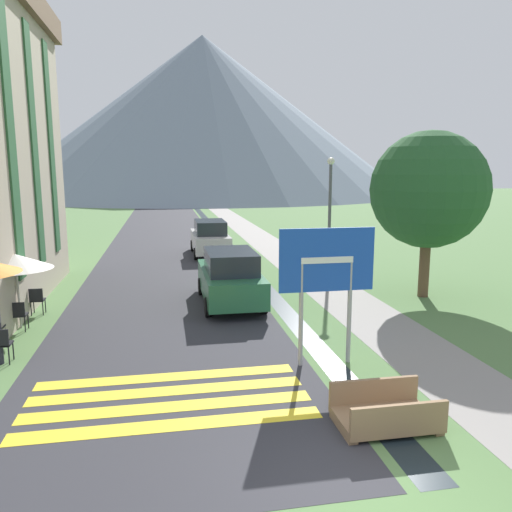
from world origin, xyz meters
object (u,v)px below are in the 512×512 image
Objects in this scene: streetlamp at (330,209)px; parked_car_near at (230,277)px; parked_car_far at (210,238)px; footbridge at (385,414)px; road_sign at (327,272)px; tree_by_path at (429,190)px; cafe_umbrella_middle_white at (16,262)px; cafe_chair_far_left at (37,299)px; cafe_chair_nearest at (1,343)px; cafe_chair_middle at (18,313)px.

parked_car_near is at bearing -149.16° from streetlamp.
footbridge is at bearing -85.73° from parked_car_far.
tree_by_path is (5.36, 5.31, 1.57)m from road_sign.
streetlamp is at bearing 30.84° from parked_car_near.
cafe_umbrella_middle_white is (-6.16, -1.44, 0.99)m from parked_car_near.
parked_car_near is 5.20× the size of cafe_chair_far_left.
road_sign is 0.65× the size of streetlamp.
footbridge is 8.57m from cafe_chair_nearest.
streetlamp is at bearing 14.79° from cafe_chair_nearest.
cafe_umbrella_middle_white is at bearing 151.75° from road_sign.
road_sign reaches higher than footbridge.
parked_car_near is 7.21m from cafe_chair_nearest.
road_sign is 3.71× the size of cafe_chair_middle.
footbridge is at bearing -87.05° from road_sign.
cafe_chair_far_left is at bearing -178.33° from parked_car_near.
cafe_chair_middle reaches higher than footbridge.
cafe_chair_nearest is at bearing -144.25° from parked_car_near.
tree_by_path is at bearing 57.60° from footbridge.
cafe_chair_nearest is 12.37m from streetlamp.
cafe_chair_middle is 0.15× the size of tree_by_path.
footbridge is 11.60m from streetlamp.
cafe_umbrella_middle_white is 0.43× the size of streetlamp.
road_sign is 3.71× the size of cafe_chair_nearest.
streetlamp is at bearing 31.78° from cafe_chair_far_left.
footbridge is at bearing -122.40° from tree_by_path.
road_sign reaches higher than cafe_chair_far_left.
parked_car_near and parked_car_far have the same top height.
parked_car_near is 6.41m from cafe_umbrella_middle_white.
cafe_chair_middle is at bearing -173.14° from tree_by_path.
cafe_chair_nearest is 13.65m from tree_by_path.
cafe_chair_nearest is at bearing -83.40° from cafe_umbrella_middle_white.
tree_by_path is (6.81, -0.22, 2.82)m from parked_car_near.
tree_by_path reaches higher than parked_car_far.
streetlamp is (10.09, 6.74, 2.39)m from cafe_chair_nearest.
cafe_umbrella_middle_white is at bearing -159.08° from streetlamp.
cafe_chair_nearest and cafe_chair_far_left have the same top height.
footbridge is at bearing -48.60° from cafe_chair_nearest.
road_sign is 0.70× the size of parked_car_far.
parked_car_near is 5.33m from streetlamp.
streetlamp is at bearing 70.88° from road_sign.
cafe_chair_middle is (-7.56, 3.76, -1.64)m from road_sign.
cafe_chair_far_left is 1.61m from cafe_chair_middle.
parked_car_far is 15.27m from cafe_chair_nearest.
cafe_chair_nearest is at bearing -105.24° from cafe_chair_middle.
parked_car_far is 5.31× the size of cafe_chair_middle.
parked_car_near is at bearing -91.39° from parked_car_far.
cafe_chair_far_left is at bearing 132.59° from footbridge.
tree_by_path reaches higher than cafe_umbrella_middle_white.
streetlamp reaches higher than cafe_chair_middle.
tree_by_path is (12.92, 1.56, 3.21)m from cafe_chair_middle.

